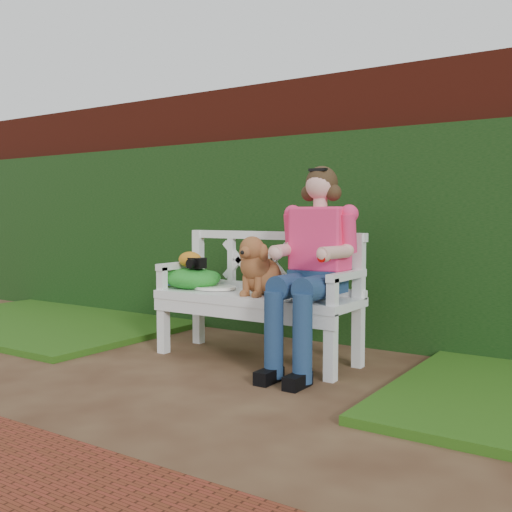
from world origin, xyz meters
The scene contains 11 objects.
ground centered at (0.00, 0.00, 0.00)m, with size 60.00×60.00×0.00m, color #3E2316.
brick_wall centered at (0.00, 1.90, 1.10)m, with size 10.00×0.30×2.20m, color #5B190E.
ivy_hedge centered at (0.00, 1.68, 0.85)m, with size 10.00×0.18×1.70m, color #213F16.
grass_left centered at (-2.40, 0.90, 0.03)m, with size 2.60×2.00×0.05m, color #1B410E.
garden_bench centered at (0.01, 0.80, 0.24)m, with size 1.58×0.60×0.48m, color white, non-canonical shape.
seated_woman centered at (0.51, 0.78, 0.66)m, with size 0.56×0.75×1.33m, color red, non-canonical shape.
dog centered at (0.07, 0.76, 0.69)m, with size 0.28×0.38×0.42m, color brown, non-canonical shape.
tennis_racket centered at (-0.41, 0.81, 0.50)m, with size 0.66×0.28×0.03m, color silver, non-canonical shape.
green_bag centered at (-0.57, 0.78, 0.56)m, with size 0.47×0.36×0.16m, color green, non-canonical shape.
camera_item centered at (-0.50, 0.76, 0.68)m, with size 0.12×0.09×0.08m, color black.
baseball_glove centered at (-0.59, 0.78, 0.70)m, with size 0.19×0.14×0.12m, color orange.
Camera 1 is at (2.36, -2.75, 1.05)m, focal length 42.00 mm.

